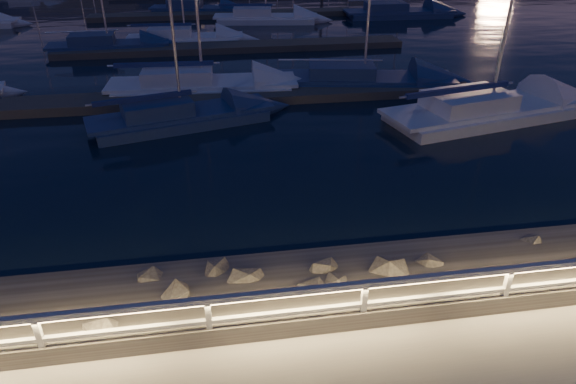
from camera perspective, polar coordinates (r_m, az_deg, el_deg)
name	(u,v)px	position (r m, az deg, el deg)	size (l,w,h in m)	color
ground	(313,329)	(10.49, 2.78, -14.98)	(400.00, 400.00, 0.00)	#A7A197
harbor_water	(228,39)	(39.52, -6.64, 16.56)	(400.00, 440.00, 0.60)	black
guard_rail	(310,299)	(9.96, 2.49, -11.81)	(44.11, 0.12, 1.06)	silver
riprap	(431,277)	(12.50, 15.56, -9.11)	(32.84, 3.00, 1.41)	slate
floating_docks	(227,27)	(40.66, -6.79, 17.70)	(22.00, 36.00, 0.40)	#4F4741
sailboat_b	(177,115)	(21.96, -12.27, 8.33)	(7.83, 4.09, 12.86)	navy
sailboat_c	(198,84)	(25.89, -10.00, 11.73)	(9.20, 3.19, 15.38)	silver
sailboat_d	(485,108)	(23.74, 21.09, 8.67)	(9.98, 4.80, 16.28)	silver
sailboat_g	(182,38)	(36.60, -11.68, 16.46)	(7.79, 2.70, 13.02)	silver
sailboat_h	(359,78)	(26.75, 7.89, 12.39)	(9.26, 4.21, 15.13)	navy
sailboat_j	(105,45)	(35.64, -19.63, 15.13)	(7.53, 2.60, 12.65)	navy
sailboat_k	(263,17)	(43.37, -2.80, 18.86)	(8.49, 3.53, 13.99)	silver
sailboat_l	(396,12)	(46.55, 11.94, 19.01)	(9.29, 3.09, 15.54)	navy
sailboat_n	(195,8)	(48.01, -10.34, 19.44)	(8.28, 3.89, 13.62)	navy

